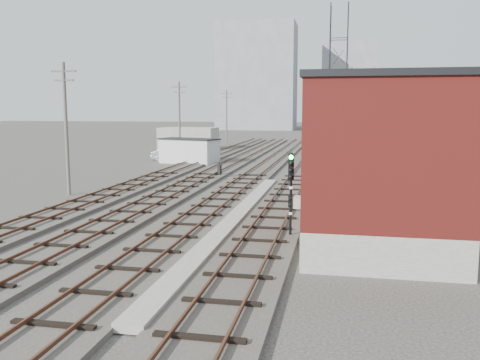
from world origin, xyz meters
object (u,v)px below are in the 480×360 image
(switch_stand, at_px, (219,170))
(car_red, at_px, (192,151))
(car_silver, at_px, (169,154))
(car_grey, at_px, (182,149))
(signal_mast, at_px, (291,189))
(site_trailer, at_px, (189,151))

(switch_stand, height_order, car_red, car_red)
(car_silver, bearing_deg, car_grey, -2.22)
(car_red, xyz_separation_m, car_silver, (-1.34, -4.48, -0.10))
(signal_mast, bearing_deg, car_red, 112.81)
(site_trailer, height_order, car_silver, site_trailer)
(signal_mast, relative_size, switch_stand, 3.18)
(switch_stand, bearing_deg, car_grey, 134.08)
(signal_mast, distance_m, switch_stand, 22.13)
(signal_mast, distance_m, car_red, 40.83)
(signal_mast, xyz_separation_m, car_red, (-15.82, 37.62, -1.53))
(site_trailer, relative_size, car_silver, 1.70)
(car_red, height_order, car_grey, car_red)
(car_red, relative_size, car_silver, 1.11)
(switch_stand, height_order, car_grey, switch_stand)
(signal_mast, distance_m, car_silver, 37.35)
(switch_stand, distance_m, car_silver, 15.50)
(signal_mast, relative_size, car_grey, 0.89)
(signal_mast, bearing_deg, car_grey, 113.61)
(signal_mast, bearing_deg, switch_stand, 111.83)
(switch_stand, xyz_separation_m, car_grey, (-10.36, 21.98, 0.06))
(switch_stand, bearing_deg, car_red, 132.81)
(signal_mast, height_order, car_red, signal_mast)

